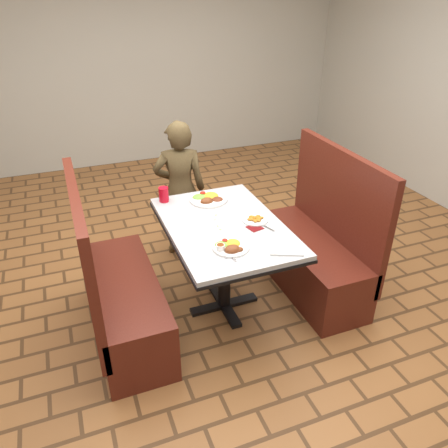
% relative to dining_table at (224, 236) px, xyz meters
% --- Properties ---
extents(room, '(7.00, 7.04, 2.82)m').
position_rel_dining_table_xyz_m(room, '(0.00, 0.00, 1.26)').
color(room, '#915A2F').
rests_on(room, ground).
extents(dining_table, '(0.81, 1.21, 0.75)m').
position_rel_dining_table_xyz_m(dining_table, '(0.00, 0.00, 0.00)').
color(dining_table, '#B5B7BA').
rests_on(dining_table, ground).
extents(booth_bench_left, '(0.47, 1.20, 1.17)m').
position_rel_dining_table_xyz_m(booth_bench_left, '(-0.80, 0.00, -0.32)').
color(booth_bench_left, '#591F14').
rests_on(booth_bench_left, ground).
extents(booth_bench_right, '(0.47, 1.20, 1.17)m').
position_rel_dining_table_xyz_m(booth_bench_right, '(0.80, 0.00, -0.32)').
color(booth_bench_right, '#591F14').
rests_on(booth_bench_right, ground).
extents(diner_person, '(0.52, 0.40, 1.27)m').
position_rel_dining_table_xyz_m(diner_person, '(-0.06, 0.93, -0.02)').
color(diner_person, brown).
rests_on(diner_person, ground).
extents(near_dinner_plate, '(0.24, 0.24, 0.07)m').
position_rel_dining_table_xyz_m(near_dinner_plate, '(-0.08, -0.32, 0.12)').
color(near_dinner_plate, white).
rests_on(near_dinner_plate, dining_table).
extents(far_dinner_plate, '(0.30, 0.30, 0.08)m').
position_rel_dining_table_xyz_m(far_dinner_plate, '(0.02, 0.41, 0.12)').
color(far_dinner_plate, white).
rests_on(far_dinner_plate, dining_table).
extents(plantain_plate, '(0.18, 0.18, 0.03)m').
position_rel_dining_table_xyz_m(plantain_plate, '(0.23, -0.04, 0.11)').
color(plantain_plate, white).
rests_on(plantain_plate, dining_table).
extents(maroon_napkin, '(0.12, 0.12, 0.00)m').
position_rel_dining_table_xyz_m(maroon_napkin, '(0.18, -0.13, 0.10)').
color(maroon_napkin, '#5C0D0F').
rests_on(maroon_napkin, dining_table).
extents(spoon_utensil, '(0.05, 0.13, 0.00)m').
position_rel_dining_table_xyz_m(spoon_utensil, '(0.26, -0.17, 0.10)').
color(spoon_utensil, '#BABABE').
rests_on(spoon_utensil, dining_table).
extents(red_tumbler, '(0.08, 0.08, 0.12)m').
position_rel_dining_table_xyz_m(red_tumbler, '(-0.31, 0.52, 0.15)').
color(red_tumbler, red).
rests_on(red_tumbler, dining_table).
extents(paper_napkin, '(0.25, 0.23, 0.01)m').
position_rel_dining_table_xyz_m(paper_napkin, '(0.25, -0.46, 0.10)').
color(paper_napkin, silver).
rests_on(paper_napkin, dining_table).
extents(knife_utensil, '(0.03, 0.15, 0.00)m').
position_rel_dining_table_xyz_m(knife_utensil, '(-0.12, -0.40, 0.11)').
color(knife_utensil, '#BABABE').
rests_on(knife_utensil, dining_table).
extents(fork_utensil, '(0.06, 0.14, 0.00)m').
position_rel_dining_table_xyz_m(fork_utensil, '(-0.13, -0.36, 0.11)').
color(fork_utensil, '#B9BABE').
rests_on(fork_utensil, dining_table).
extents(lettuce_shreds, '(0.28, 0.32, 0.00)m').
position_rel_dining_table_xyz_m(lettuce_shreds, '(0.04, 0.06, 0.10)').
color(lettuce_shreds, '#7DBD4B').
rests_on(lettuce_shreds, dining_table).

